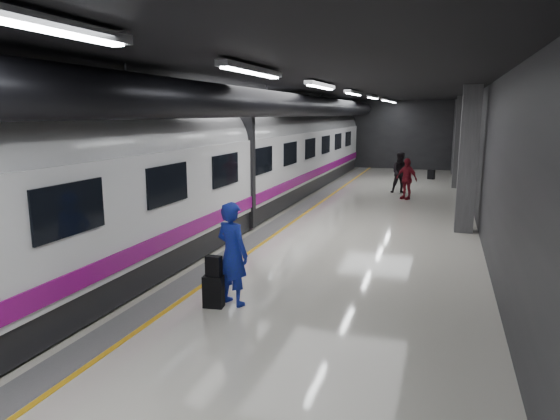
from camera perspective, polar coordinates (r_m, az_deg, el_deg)
The scene contains 9 objects.
ground at distance 15.31m, azimuth 3.13°, elevation -2.85°, with size 40.00×40.00×0.00m, color beige.
platform_hall at distance 15.87m, azimuth 3.17°, elevation 10.53°, with size 10.02×40.02×4.51m.
train at distance 16.10m, azimuth -8.06°, elevation 5.21°, with size 3.05×38.00×4.05m.
traveler_main at distance 9.64m, azimuth -5.47°, elevation -4.99°, with size 0.74×0.48×2.02m, color #1B1ACA.
suitcase_main at distance 9.73m, azimuth -7.61°, elevation -9.22°, with size 0.38×0.24×0.62m, color black.
shoulder_bag at distance 9.57m, azimuth -7.58°, elevation -6.37°, with size 0.30×0.16×0.39m, color black.
traveler_far_a at distance 23.82m, azimuth 13.66°, elevation 4.16°, with size 0.93×0.73×1.92m, color black.
traveler_far_b at distance 22.23m, azimuth 14.25°, elevation 3.49°, with size 1.04×0.43×1.78m, color maroon.
suitcase_far at distance 29.57m, azimuth 16.90°, elevation 3.92°, with size 0.37×0.24×0.54m, color black.
Camera 1 is at (3.85, -14.36, 3.65)m, focal length 32.00 mm.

